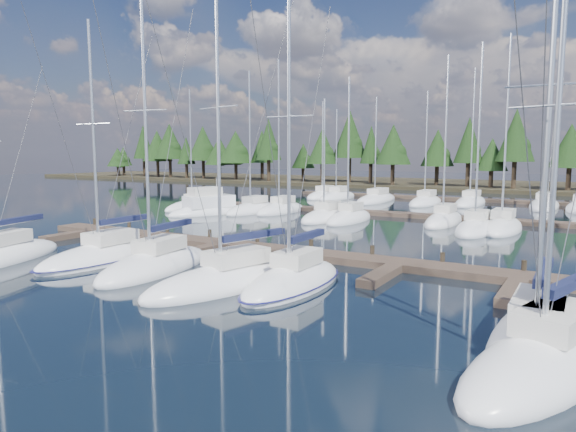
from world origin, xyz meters
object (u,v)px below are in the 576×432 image
Objects in this scene: front_sailboat_4 at (293,281)px; front_sailboat_1 at (106,256)px; front_sailboat_3 at (229,280)px; front_sailboat_6 at (536,343)px; front_sailboat_5 at (549,358)px; front_sailboat_0 at (0,258)px; front_sailboat_2 at (156,265)px; main_dock at (298,255)px; motor_yacht_left at (209,209)px.

front_sailboat_1 is at bearing -177.96° from front_sailboat_4.
front_sailboat_3 reaches higher than front_sailboat_6.
front_sailboat_4 is at bearing 160.30° from front_sailboat_5.
front_sailboat_0 is 0.83× the size of front_sailboat_3.
front_sailboat_1 is 4.28m from front_sailboat_2.
front_sailboat_3 is at bearing -153.97° from front_sailboat_4.
front_sailboat_4 is (17.12, 3.82, 0.01)m from front_sailboat_0.
main_dock is 17.03m from front_sailboat_0.
front_sailboat_1 reaches higher than front_sailboat_0.
front_sailboat_5 is at bearing -10.75° from front_sailboat_3.
front_sailboat_4 is 0.96× the size of front_sailboat_6.
motor_yacht_left is (-19.16, 21.73, 0.21)m from front_sailboat_3.
front_sailboat_2 is at bearing -127.01° from main_dock.
main_dock is at bearing 145.18° from front_sailboat_5.
motor_yacht_left reaches higher than main_dock.
front_sailboat_2 is at bearing -4.02° from front_sailboat_1.
motor_yacht_left is (-32.26, 23.21, 0.20)m from front_sailboat_6.
front_sailboat_1 is (-9.19, -6.24, 0.07)m from main_dock.
main_dock is 6.56m from front_sailboat_4.
front_sailboat_6 is at bearing -5.92° from front_sailboat_1.
front_sailboat_3 reaches higher than main_dock.
front_sailboat_3 reaches higher than front_sailboat_0.
main_dock is 2.98× the size of front_sailboat_6.
main_dock is 11.11m from front_sailboat_1.
front_sailboat_6 reaches higher than motor_yacht_left.
front_sailboat_5 is (23.12, -3.45, 0.00)m from front_sailboat_1.
motor_yacht_left is (-32.70, 24.31, 0.22)m from front_sailboat_5.
front_sailboat_4 is at bearing -62.09° from main_dock.
front_sailboat_5 reaches higher than main_dock.
main_dock is 4.63× the size of motor_yacht_left.
front_sailboat_3 is 1.57× the size of motor_yacht_left.
front_sailboat_2 reaches higher than front_sailboat_5.
front_sailboat_4 is at bearing -43.06° from motor_yacht_left.
front_sailboat_5 is (13.55, -2.57, -0.01)m from front_sailboat_3.
front_sailboat_4 is at bearing 2.04° from front_sailboat_1.
front_sailboat_0 is 14.64m from front_sailboat_3.
front_sailboat_1 is 22.95m from motor_yacht_left.
front_sailboat_3 is at bearing 173.58° from front_sailboat_6.
front_sailboat_5 is at bearing -34.82° from main_dock.
front_sailboat_1 reaches higher than front_sailboat_5.
front_sailboat_2 is 1.01× the size of front_sailboat_3.
main_dock is at bearing 34.14° from front_sailboat_1.
front_sailboat_1 is 1.04× the size of front_sailboat_5.
front_sailboat_2 is 18.52m from front_sailboat_6.
front_sailboat_2 reaches higher than front_sailboat_3.
front_sailboat_4 is (12.27, 0.44, 0.01)m from front_sailboat_1.
front_sailboat_6 is (13.48, -8.59, 0.09)m from main_dock.
front_sailboat_3 is at bearing -48.60° from motor_yacht_left.
front_sailboat_0 reaches higher than motor_yacht_left.
front_sailboat_4 is 11.53m from front_sailboat_5.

